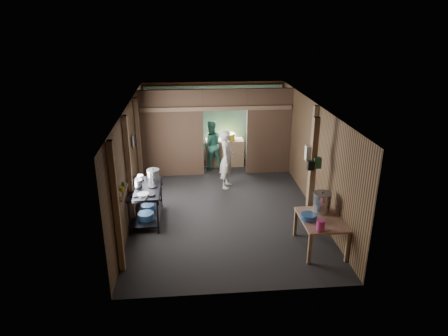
{
  "coord_description": "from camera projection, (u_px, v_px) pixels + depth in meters",
  "views": [
    {
      "loc": [
        -0.82,
        -9.31,
        4.62
      ],
      "look_at": [
        0.0,
        -0.2,
        1.1
      ],
      "focal_mm": 32.28,
      "sensor_mm": 36.0,
      "label": 1
    }
  ],
  "objects": [
    {
      "name": "stove_pot_med",
      "position": [
        138.0,
        184.0,
        9.32
      ],
      "size": [
        0.24,
        0.24,
        0.21
      ],
      "primitive_type": null,
      "rotation": [
        0.0,
        0.0,
        -0.01
      ],
      "color": "beige",
      "rests_on": "gas_range"
    },
    {
      "name": "bag_white",
      "position": [
        310.0,
        153.0,
        8.76
      ],
      "size": [
        0.22,
        0.15,
        0.32
      ],
      "primitive_type": "cube",
      "color": "beige",
      "rests_on": "post_free"
    },
    {
      "name": "wash_basin",
      "position": [
        309.0,
        217.0,
        8.2
      ],
      "size": [
        0.4,
        0.4,
        0.12
      ],
      "primitive_type": "cylinder",
      "rotation": [
        0.0,
        0.0,
        -0.28
      ],
      "color": "#2C5590",
      "rests_on": "prep_table"
    },
    {
      "name": "cook",
      "position": [
        227.0,
        159.0,
        11.19
      ],
      "size": [
        0.54,
        0.69,
        1.66
      ],
      "primitive_type": "imported",
      "rotation": [
        0.0,
        0.0,
        1.3
      ],
      "color": "beige",
      "rests_on": "floor"
    },
    {
      "name": "wall_clock",
      "position": [
        222.0,
        104.0,
        12.88
      ],
      "size": [
        0.2,
        0.03,
        0.2
      ],
      "primitive_type": "cylinder",
      "rotation": [
        1.57,
        0.0,
        0.0
      ],
      "color": "beige",
      "rests_on": "wall_back"
    },
    {
      "name": "yellow_tub",
      "position": [
        229.0,
        137.0,
        12.82
      ],
      "size": [
        0.37,
        0.37,
        0.21
      ],
      "primitive_type": "cylinder",
      "color": "gold",
      "rests_on": "back_counter"
    },
    {
      "name": "frying_pan",
      "position": [
        143.0,
        195.0,
        8.91
      ],
      "size": [
        0.39,
        0.54,
        0.07
      ],
      "primitive_type": null,
      "rotation": [
        0.0,
        0.0,
        -0.26
      ],
      "color": "gray",
      "rests_on": "gas_range"
    },
    {
      "name": "turquoise_panel",
      "position": [
        214.0,
        124.0,
        13.13
      ],
      "size": [
        4.4,
        0.06,
        2.5
      ],
      "primitive_type": "cube",
      "color": "#6CA7A3",
      "rests_on": "wall_back"
    },
    {
      "name": "jar_yellow",
      "position": [
        121.0,
        189.0,
        7.72
      ],
      "size": [
        0.08,
        0.08,
        0.1
      ],
      "primitive_type": "cylinder",
      "color": "gold",
      "rests_on": "wall_shelf"
    },
    {
      "name": "bag_black",
      "position": [
        311.0,
        165.0,
        8.69
      ],
      "size": [
        0.14,
        0.1,
        0.2
      ],
      "primitive_type": "cube",
      "color": "black",
      "rests_on": "post_free"
    },
    {
      "name": "stock_pot",
      "position": [
        322.0,
        203.0,
        8.47
      ],
      "size": [
        0.4,
        0.4,
        0.45
      ],
      "primitive_type": null,
      "rotation": [
        0.0,
        0.0,
        -0.04
      ],
      "color": "beige",
      "rests_on": "prep_table"
    },
    {
      "name": "wall_front",
      "position": [
        242.0,
        228.0,
        6.66
      ],
      "size": [
        4.5,
        0.0,
        2.6
      ],
      "primitive_type": "cube",
      "color": "brown",
      "rests_on": "ground"
    },
    {
      "name": "red_cup",
      "position": [
        212.0,
        138.0,
        12.78
      ],
      "size": [
        0.11,
        0.11,
        0.13
      ],
      "primitive_type": "cylinder",
      "color": "#B00522",
      "rests_on": "back_counter"
    },
    {
      "name": "blue_tub_front",
      "position": [
        146.0,
        216.0,
        9.3
      ],
      "size": [
        0.38,
        0.38,
        0.15
      ],
      "primitive_type": "cylinder",
      "color": "#2C5590",
      "rests_on": "gas_range"
    },
    {
      "name": "stove_saucepan",
      "position": [
        140.0,
        178.0,
        9.74
      ],
      "size": [
        0.21,
        0.21,
        0.11
      ],
      "primitive_type": "cylinder",
      "rotation": [
        0.0,
        0.0,
        -0.19
      ],
      "color": "beige",
      "rests_on": "gas_range"
    },
    {
      "name": "partition_left",
      "position": [
        172.0,
        134.0,
        11.85
      ],
      "size": [
        1.85,
        0.1,
        2.6
      ],
      "primitive_type": "cube",
      "color": "brown",
      "rests_on": "floor"
    },
    {
      "name": "partition_right",
      "position": [
        269.0,
        132.0,
        12.09
      ],
      "size": [
        1.35,
        0.1,
        2.6
      ],
      "primitive_type": "cube",
      "color": "brown",
      "rests_on": "floor"
    },
    {
      "name": "jar_white",
      "position": [
        120.0,
        195.0,
        7.49
      ],
      "size": [
        0.07,
        0.07,
        0.1
      ],
      "primitive_type": "cylinder",
      "color": "beige",
      "rests_on": "wall_shelf"
    },
    {
      "name": "blue_tub_back",
      "position": [
        148.0,
        207.0,
        9.75
      ],
      "size": [
        0.32,
        0.32,
        0.13
      ],
      "primitive_type": "cylinder",
      "color": "#2C5590",
      "rests_on": "gas_range"
    },
    {
      "name": "prep_table",
      "position": [
        320.0,
        233.0,
        8.37
      ],
      "size": [
        0.85,
        1.16,
        0.69
      ],
      "primitive_type": null,
      "color": "tan",
      "rests_on": "floor"
    },
    {
      "name": "ceiling",
      "position": [
        223.0,
        105.0,
        9.45
      ],
      "size": [
        4.5,
        7.0,
        0.0
      ],
      "primitive_type": "cube",
      "color": "black",
      "rests_on": "ground"
    },
    {
      "name": "pan_lid_small",
      "position": [
        135.0,
        141.0,
        10.38
      ],
      "size": [
        0.03,
        0.3,
        0.3
      ],
      "primitive_type": "cylinder",
      "rotation": [
        0.0,
        1.57,
        0.0
      ],
      "color": "black",
      "rests_on": "wall_left"
    },
    {
      "name": "post_right",
      "position": [
        312.0,
        158.0,
        9.91
      ],
      "size": [
        0.1,
        0.12,
        2.6
      ],
      "primitive_type": "cube",
      "color": "#8D6D4C",
      "rests_on": "floor"
    },
    {
      "name": "post_left_b",
      "position": [
        129.0,
        172.0,
        8.99
      ],
      "size": [
        0.1,
        0.12,
        2.6
      ],
      "primitive_type": "cube",
      "color": "#8D6D4C",
      "rests_on": "floor"
    },
    {
      "name": "stove_pot_large",
      "position": [
        153.0,
        175.0,
        9.66
      ],
      "size": [
        0.36,
        0.36,
        0.31
      ],
      "primitive_type": null,
      "rotation": [
        0.0,
        0.0,
        0.26
      ],
      "color": "beige",
      "rests_on": "gas_range"
    },
    {
      "name": "post_left_c",
      "position": [
        139.0,
        145.0,
        10.85
      ],
      "size": [
        0.1,
        0.12,
        2.6
      ],
      "primitive_type": "cube",
      "color": "#8D6D4C",
      "rests_on": "floor"
    },
    {
      "name": "wall_left",
      "position": [
        131.0,
        160.0,
        9.72
      ],
      "size": [
        0.0,
        7.0,
        2.6
      ],
      "primitive_type": "cube",
      "color": "brown",
      "rests_on": "ground"
    },
    {
      "name": "pink_bucket",
      "position": [
        321.0,
        225.0,
        7.8
      ],
      "size": [
        0.21,
        0.21,
        0.2
      ],
      "primitive_type": "cylinder",
      "rotation": [
        0.0,
        0.0,
        0.33
      ],
      "color": "#BB327F",
      "rests_on": "prep_table"
    },
    {
      "name": "bag_green",
      "position": [
        317.0,
        163.0,
        8.7
      ],
      "size": [
        0.16,
        0.12,
        0.24
      ],
      "primitive_type": "cube",
      "color": "#235933",
      "rests_on": "post_free"
    },
    {
      "name": "gas_range",
      "position": [
        146.0,
        204.0,
        9.47
      ],
      "size": [
        0.74,
        1.44,
        0.85
      ],
      "primitive_type": null,
      "color": "black",
      "rests_on": "floor"
    },
    {
      "name": "jar_green",
      "position": [
        123.0,
        185.0,
        7.93
      ],
      "size": [
        0.06,
        0.06,
        0.1
      ],
      "primitive_type": "cylinder",
      "color": "#235933",
      "rests_on": "wall_shelf"
    },
    {
      "name": "back_counter",
      "position": [
        224.0,
        152.0,
        12.99
      ],
      "size": [
        1.2,
        0.5,
        0.85
      ],
      "primitive_type": "cube",
      "color": "#8D6D4C",
      "rests_on": "floor"
    },
    {
      "name": "post_free",
      "position": [
        312.0,
        175.0,
        8.86
      ],
      "size": [
        0.12,
        0.12,
        2.6
      ],
      "primitive_type": "cube",
      "color": "#8D6D4C",
      "rests_on": "floor"
    },
    {
      "name": "knife",
      "position": [
        324.0,
        231.0,
        7.77
      ],
      "size": [
        0.3,
        0.12,
        0.01
      ],
      "primitive_type": "cube",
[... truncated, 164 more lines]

